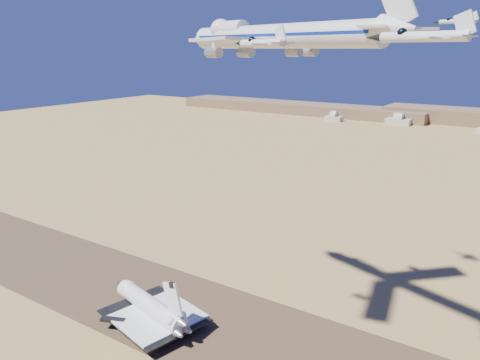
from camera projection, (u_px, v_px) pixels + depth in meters
The scene contains 12 objects.
ground at pixel (193, 316), 167.28m from camera, with size 1200.00×1200.00×0.00m, color #A48849.
runway at pixel (193, 316), 167.27m from camera, with size 600.00×50.00×0.06m, color brown.
hangars at pixel (394, 121), 584.51m from camera, with size 200.50×29.50×30.00m.
shuttle at pixel (150, 307), 162.44m from camera, with size 43.26×32.89×21.25m.
carrier_747 at pixel (270, 36), 135.45m from camera, with size 84.90×63.14×21.30m.
crew_a at pixel (153, 333), 156.09m from camera, with size 0.60×0.39×1.64m, color #D3520C.
crew_b at pixel (157, 341), 151.64m from camera, with size 0.91×0.52×1.87m, color #D3520C.
crew_c at pixel (151, 342), 151.25m from camera, with size 1.03×0.53×1.76m, color #D3520C.
chase_jet_a at pixel (261, 43), 80.91m from camera, with size 14.48×8.69×3.75m.
chase_jet_b at pixel (421, 36), 59.58m from camera, with size 14.51×8.33×3.68m.
chase_jet_c at pixel (381, 33), 158.39m from camera, with size 13.30×7.95×3.44m.
chase_jet_d at pixel (456, 21), 162.81m from camera, with size 15.62×8.83×3.93m.
Camera 1 is at (95.45, -114.06, 92.42)m, focal length 35.00 mm.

